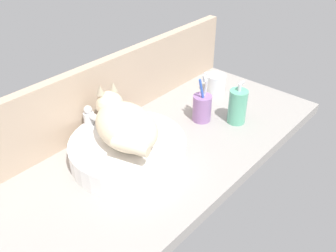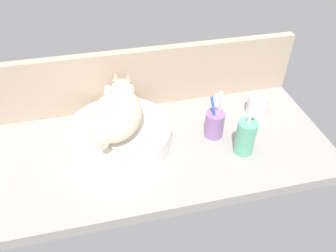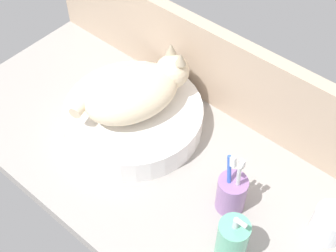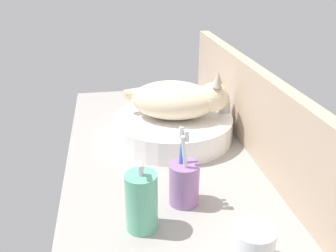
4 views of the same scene
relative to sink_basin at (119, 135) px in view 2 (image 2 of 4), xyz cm
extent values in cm
cube|color=#9E9993|center=(12.74, -4.21, -5.50)|extent=(121.03, 54.73, 4.00)
cube|color=tan|center=(12.74, 21.36, 8.54)|extent=(121.03, 3.60, 24.09)
cylinder|color=white|center=(0.00, 0.00, 0.00)|extent=(36.40, 36.40, 7.01)
ellipsoid|color=beige|center=(0.00, 0.00, 9.00)|extent=(23.76, 28.97, 11.00)
sphere|color=beige|center=(3.59, 11.32, 10.50)|extent=(8.80, 8.80, 8.80)
cone|color=tan|center=(1.79, 12.94, 15.90)|extent=(2.80, 2.80, 3.20)
cone|color=tan|center=(5.99, 11.61, 15.90)|extent=(2.80, 2.80, 3.20)
cylinder|color=beige|center=(-6.86, -8.97, 9.50)|extent=(6.24, 11.46, 3.20)
cylinder|color=silver|center=(-1.34, 16.56, 2.00)|extent=(3.60, 3.60, 11.00)
cylinder|color=silver|center=(-0.94, 11.58, 6.90)|extent=(3.00, 10.15, 2.20)
sphere|color=silver|center=(-1.34, 16.56, 8.70)|extent=(2.80, 2.80, 2.80)
cylinder|color=#60B793|center=(40.96, -13.70, 2.83)|extent=(6.59, 6.59, 12.66)
cylinder|color=silver|center=(40.96, -13.70, 10.56)|extent=(1.20, 1.20, 2.80)
cylinder|color=silver|center=(42.16, -13.70, 11.96)|extent=(2.20, 1.00, 1.00)
cylinder|color=#996BA8|center=(33.71, -3.43, 1.43)|extent=(6.82, 6.82, 9.86)
cylinder|color=blue|center=(33.16, -4.42, 5.40)|extent=(4.00, 2.65, 16.88)
cube|color=white|center=(33.16, -4.42, 13.90)|extent=(1.63, 1.04, 2.65)
cylinder|color=white|center=(34.75, -3.31, 5.40)|extent=(1.11, 2.66, 17.01)
cube|color=white|center=(34.75, -3.31, 13.90)|extent=(1.23, 1.04, 2.49)
cylinder|color=white|center=(54.23, 4.93, 0.44)|extent=(7.95, 7.95, 7.89)
cylinder|color=silver|center=(54.23, 4.93, -1.50)|extent=(7.00, 7.00, 4.01)
camera|label=1|loc=(-61.55, -70.84, 71.39)|focal=40.00mm
camera|label=2|loc=(-2.30, -86.44, 76.88)|focal=35.00mm
camera|label=3|loc=(59.94, -56.23, 91.91)|focal=50.00mm
camera|label=4|loc=(103.41, -18.62, 47.59)|focal=40.00mm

